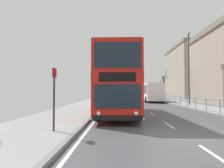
# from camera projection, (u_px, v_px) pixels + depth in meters

# --- Properties ---
(ground) EXTENTS (15.80, 140.00, 0.20)m
(ground) POSITION_uv_depth(u_px,v_px,m) (167.00, 135.00, 7.50)
(ground) COLOR #4A4A4F
(double_decker_bus_main) EXTENTS (2.76, 11.35, 4.41)m
(double_decker_bus_main) POSITION_uv_depth(u_px,v_px,m) (117.00, 84.00, 15.02)
(double_decker_bus_main) COLOR red
(double_decker_bus_main) RESTS_ON ground
(background_bus_far_lane) EXTENTS (2.84, 10.11, 2.99)m
(background_bus_far_lane) POSITION_uv_depth(u_px,v_px,m) (151.00, 92.00, 32.87)
(background_bus_far_lane) COLOR white
(background_bus_far_lane) RESTS_ON ground
(pedestrian_railing_far_kerb) EXTENTS (0.05, 21.51, 1.00)m
(pedestrian_railing_far_kerb) POSITION_uv_depth(u_px,v_px,m) (187.00, 100.00, 19.95)
(pedestrian_railing_far_kerb) COLOR #386BA8
(pedestrian_railing_far_kerb) RESTS_ON ground
(bus_stop_sign_near) EXTENTS (0.08, 0.44, 2.53)m
(bus_stop_sign_near) POSITION_uv_depth(u_px,v_px,m) (54.00, 92.00, 7.88)
(bus_stop_sign_near) COLOR #2D2D33
(bus_stop_sign_near) RESTS_ON ground
(street_lamp_far_side) EXTENTS (0.28, 0.60, 8.41)m
(street_lamp_far_side) POSITION_uv_depth(u_px,v_px,m) (189.00, 63.00, 22.70)
(street_lamp_far_side) COLOR #38383D
(street_lamp_far_side) RESTS_ON ground
(bare_tree_far_00) EXTENTS (1.43, 2.81, 5.97)m
(bare_tree_far_00) POSITION_uv_depth(u_px,v_px,m) (164.00, 86.00, 38.71)
(bare_tree_far_00) COLOR brown
(bare_tree_far_00) RESTS_ON ground
(background_building_00) EXTENTS (10.20, 17.93, 13.43)m
(background_building_00) POSITION_uv_depth(u_px,v_px,m) (192.00, 72.00, 51.18)
(background_building_00) COLOR gray
(background_building_00) RESTS_ON ground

